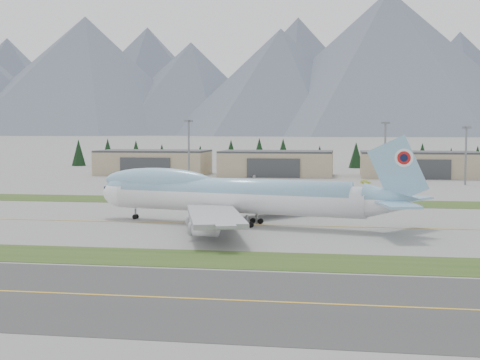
% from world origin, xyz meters
% --- Properties ---
extents(ground, '(7000.00, 7000.00, 0.00)m').
position_xyz_m(ground, '(0.00, 0.00, 0.00)').
color(ground, slate).
rests_on(ground, ground).
extents(grass_strip_near, '(400.00, 14.00, 0.08)m').
position_xyz_m(grass_strip_near, '(0.00, -38.00, 0.00)').
color(grass_strip_near, '#2D481A').
rests_on(grass_strip_near, ground).
extents(grass_strip_far, '(400.00, 18.00, 0.08)m').
position_xyz_m(grass_strip_far, '(0.00, 45.00, 0.00)').
color(grass_strip_far, '#2D481A').
rests_on(grass_strip_far, ground).
extents(asphalt_taxiway, '(400.00, 32.00, 0.04)m').
position_xyz_m(asphalt_taxiway, '(0.00, -62.00, 0.00)').
color(asphalt_taxiway, '#333333').
rests_on(asphalt_taxiway, ground).
extents(taxiway_line_main, '(400.00, 0.40, 0.02)m').
position_xyz_m(taxiway_line_main, '(0.00, 0.00, 0.00)').
color(taxiway_line_main, gold).
rests_on(taxiway_line_main, ground).
extents(taxiway_line_near, '(400.00, 0.40, 0.02)m').
position_xyz_m(taxiway_line_near, '(0.00, -62.00, 0.00)').
color(taxiway_line_near, gold).
rests_on(taxiway_line_near, ground).
extents(boeing_747_freighter, '(72.40, 60.83, 19.00)m').
position_xyz_m(boeing_747_freighter, '(-8.76, -0.22, 6.26)').
color(boeing_747_freighter, white).
rests_on(boeing_747_freighter, ground).
extents(hangar_left, '(48.00, 26.60, 10.80)m').
position_xyz_m(hangar_left, '(-70.00, 149.90, 5.39)').
color(hangar_left, tan).
rests_on(hangar_left, ground).
extents(hangar_center, '(48.00, 26.60, 10.80)m').
position_xyz_m(hangar_center, '(-15.00, 149.90, 5.39)').
color(hangar_center, tan).
rests_on(hangar_center, ground).
extents(hangar_right, '(48.00, 26.60, 10.80)m').
position_xyz_m(hangar_right, '(45.00, 149.90, 5.39)').
color(hangar_right, tan).
rests_on(hangar_right, ground).
extents(floodlight_masts, '(144.55, 8.92, 24.09)m').
position_xyz_m(floodlight_masts, '(43.46, 109.26, 16.07)').
color(floodlight_masts, slate).
rests_on(floodlight_masts, ground).
extents(service_vehicle_a, '(1.81, 3.34, 1.08)m').
position_xyz_m(service_vehicle_a, '(-22.77, 136.32, 0.00)').
color(service_vehicle_a, white).
rests_on(service_vehicle_a, ground).
extents(service_vehicle_b, '(3.91, 3.04, 1.24)m').
position_xyz_m(service_vehicle_b, '(21.87, 112.80, 0.00)').
color(service_vehicle_b, '#A3B82E').
rests_on(service_vehicle_b, ground).
extents(conifer_belt, '(270.84, 14.46, 15.59)m').
position_xyz_m(conifer_belt, '(-2.80, 211.57, 7.05)').
color(conifer_belt, black).
rests_on(conifer_belt, ground).
extents(mountain_ridge_front, '(4320.00, 1189.92, 489.73)m').
position_xyz_m(mountain_ridge_front, '(38.65, 2203.24, 216.62)').
color(mountain_ridge_front, '#50576B').
rests_on(mountain_ridge_front, ground).
extents(mountain_ridge_rear, '(4474.05, 1042.25, 521.13)m').
position_xyz_m(mountain_ridge_rear, '(207.15, 2900.00, 254.01)').
color(mountain_ridge_rear, '#50576B').
rests_on(mountain_ridge_rear, ground).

